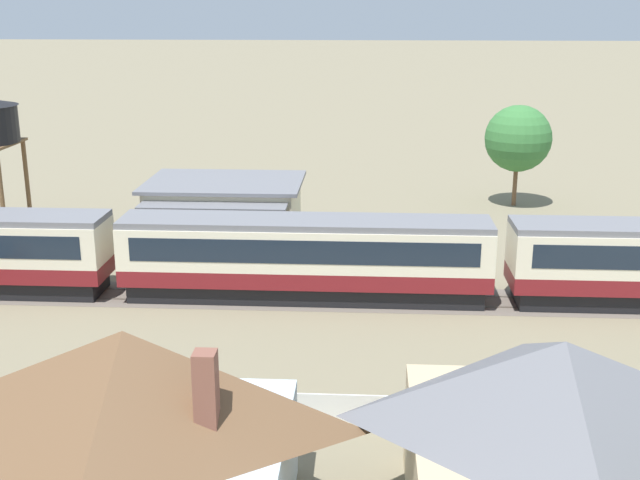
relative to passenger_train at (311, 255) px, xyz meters
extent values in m
plane|color=#7A7056|center=(-2.21, 0.34, -2.23)|extent=(600.00, 600.00, 0.00)
cylinder|color=black|center=(12.53, -0.72, -1.78)|extent=(0.90, 0.18, 0.90)
cylinder|color=black|center=(12.53, 0.72, -1.78)|extent=(0.90, 0.18, 0.90)
cube|color=maroon|center=(-0.26, 0.00, -0.93)|extent=(17.73, 3.00, 0.80)
cube|color=beige|center=(-0.26, 0.00, 0.48)|extent=(17.73, 3.00, 2.01)
cube|color=#192330|center=(-0.26, 0.00, 0.58)|extent=(16.31, 3.04, 1.13)
cube|color=slate|center=(-0.26, 0.00, 1.64)|extent=(17.73, 2.82, 0.30)
cube|color=black|center=(-0.26, 0.00, -1.77)|extent=(17.02, 2.58, 0.88)
cylinder|color=black|center=(5.59, -0.72, -1.78)|extent=(0.90, 0.18, 0.90)
cylinder|color=black|center=(5.59, 0.72, -1.78)|extent=(0.90, 0.18, 0.90)
cylinder|color=black|center=(-6.11, -0.72, -1.78)|extent=(0.90, 0.18, 0.90)
cylinder|color=black|center=(-6.11, 0.72, -1.78)|extent=(0.90, 0.18, 0.90)
cylinder|color=black|center=(-13.05, -0.72, -1.78)|extent=(0.90, 0.18, 0.90)
cylinder|color=black|center=(-13.05, 0.72, -1.78)|extent=(0.90, 0.18, 0.90)
cube|color=#665B51|center=(1.90, 0.00, -2.22)|extent=(94.79, 3.60, 0.01)
cube|color=#4C4238|center=(1.90, -0.72, -2.21)|extent=(94.79, 0.12, 0.04)
cube|color=#4C4238|center=(1.90, 0.72, -2.21)|extent=(94.79, 0.12, 0.04)
cube|color=beige|center=(-5.55, 8.14, -0.30)|extent=(8.30, 6.04, 3.86)
cube|color=slate|center=(-5.55, 8.14, 1.73)|extent=(8.96, 6.52, 0.20)
cube|color=slate|center=(-5.55, 4.32, 1.23)|extent=(7.96, 1.60, 0.16)
cylinder|color=brown|center=(-5.55, 3.72, -0.54)|extent=(0.14, 0.14, 3.38)
cylinder|color=brown|center=(-19.31, 12.83, 0.52)|extent=(0.28, 0.28, 5.49)
cylinder|color=brown|center=(-19.31, 9.08, 0.52)|extent=(0.28, 0.28, 5.49)
cube|color=silver|center=(-3.55, -18.04, -0.69)|extent=(8.44, 5.86, 3.08)
pyramid|color=brown|center=(-3.55, -18.04, 2.19)|extent=(9.12, 6.33, 2.69)
cube|color=brown|center=(-1.19, -19.21, 2.33)|extent=(0.56, 0.56, 2.42)
cube|color=tan|center=(7.79, -17.53, -0.61)|extent=(7.69, 6.68, 3.24)
pyramid|color=slate|center=(7.79, -17.53, 2.16)|extent=(8.30, 7.21, 2.30)
cube|color=white|center=(-8.82, -12.05, -1.70)|extent=(44.91, 0.06, 1.05)
cylinder|color=brown|center=(13.18, 19.76, -0.52)|extent=(0.31, 0.31, 3.42)
sphere|color=#387538|center=(13.18, 19.76, 2.59)|extent=(4.66, 4.66, 4.66)
camera|label=1|loc=(2.64, -36.71, 11.55)|focal=45.00mm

